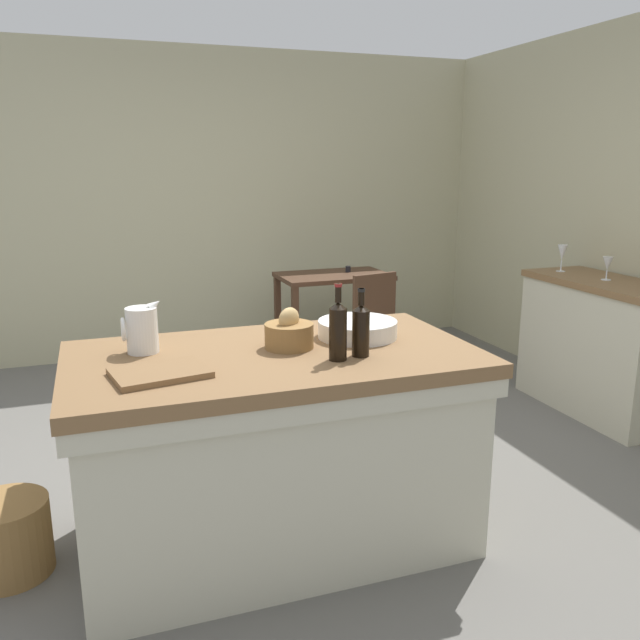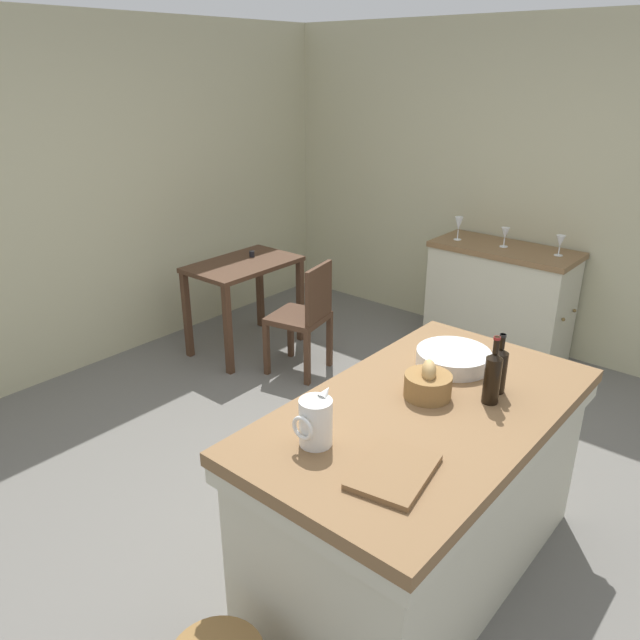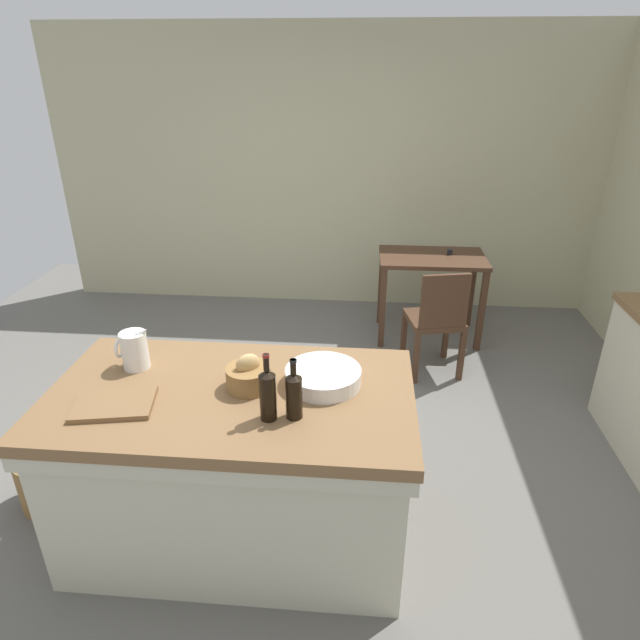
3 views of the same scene
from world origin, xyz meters
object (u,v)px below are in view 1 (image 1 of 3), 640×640
at_px(wine_glass_middle, 562,253).
at_px(wicker_hamper, 8,538).
at_px(pitcher, 142,329).
at_px(cutting_board, 160,373).
at_px(wine_bottle_dark, 361,329).
at_px(side_cabinet, 601,346).
at_px(wine_bottle_amber, 338,330).
at_px(island_table, 275,442).
at_px(wooden_chair, 364,326).
at_px(wine_glass_left, 608,264).
at_px(bread_basket, 289,334).
at_px(writing_desk, 333,289).
at_px(wash_bowl, 357,329).

distance_m(wine_glass_middle, wicker_hamper, 3.79).
xyz_separation_m(pitcher, wicker_hamper, (-0.59, -0.04, -0.82)).
relative_size(cutting_board, wine_bottle_dark, 1.21).
xyz_separation_m(side_cabinet, cutting_board, (-2.97, -0.95, 0.44)).
distance_m(cutting_board, wine_bottle_amber, 0.71).
relative_size(pitcher, wicker_hamper, 0.68).
relative_size(wine_bottle_dark, wine_glass_middle, 1.48).
bearing_deg(island_table, wooden_chair, 56.23).
relative_size(cutting_board, wine_glass_middle, 1.79).
height_order(wine_bottle_dark, wine_bottle_amber, wine_bottle_amber).
xyz_separation_m(side_cabinet, pitcher, (-3.00, -0.61, 0.53)).
distance_m(pitcher, wine_bottle_dark, 0.91).
bearing_deg(wine_bottle_amber, wine_glass_left, 23.67).
bearing_deg(cutting_board, pitcher, 95.85).
bearing_deg(wine_glass_left, wine_glass_middle, 97.43).
bearing_deg(wine_glass_left, pitcher, -168.27).
bearing_deg(wicker_hamper, wine_bottle_dark, -12.12).
bearing_deg(cutting_board, island_table, 18.57).
relative_size(bread_basket, wine_bottle_dark, 0.75).
xyz_separation_m(writing_desk, cutting_board, (-1.66, -2.58, 0.26)).
height_order(writing_desk, wine_glass_middle, wine_glass_middle).
relative_size(wooden_chair, wine_bottle_amber, 2.85).
relative_size(island_table, writing_desk, 1.88).
bearing_deg(bread_basket, cutting_board, -160.09).
distance_m(side_cabinet, wash_bowl, 2.22).
height_order(side_cabinet, wash_bowl, wash_bowl).
xyz_separation_m(pitcher, wine_glass_middle, (2.95, 1.00, 0.05)).
bearing_deg(island_table, wine_bottle_amber, -41.80).
distance_m(wooden_chair, pitcher, 2.35).
distance_m(wooden_chair, wash_bowl, 1.85).
bearing_deg(island_table, pitcher, 160.89).
bearing_deg(pitcher, wicker_hamper, -175.74).
bearing_deg(cutting_board, wooden_chair, 49.14).
xyz_separation_m(wine_glass_left, wicker_hamper, (-3.59, -0.67, -0.85)).
bearing_deg(writing_desk, island_table, -115.92).
bearing_deg(wine_glass_middle, wicker_hamper, -163.49).
distance_m(bread_basket, wine_bottle_dark, 0.33).
distance_m(pitcher, bread_basket, 0.61).
bearing_deg(wine_glass_left, wash_bowl, -161.28).
height_order(wine_bottle_dark, wine_glass_left, wine_bottle_dark).
bearing_deg(bread_basket, wine_glass_left, 17.58).
bearing_deg(wine_bottle_amber, pitcher, 153.14).
bearing_deg(wine_glass_middle, side_cabinet, -82.23).
bearing_deg(wine_glass_middle, island_table, -154.04).
xyz_separation_m(pitcher, bread_basket, (0.60, -0.14, -0.04)).
xyz_separation_m(cutting_board, wine_glass_left, (2.96, 0.96, 0.12)).
height_order(side_cabinet, wine_glass_left, wine_glass_left).
bearing_deg(wicker_hamper, wash_bowl, -1.15).
height_order(wine_glass_middle, wicker_hamper, wine_glass_middle).
bearing_deg(cutting_board, writing_desk, 57.28).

